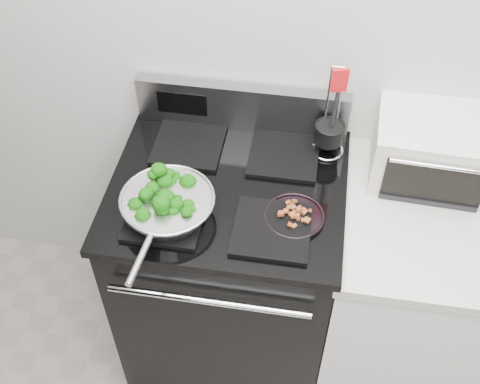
% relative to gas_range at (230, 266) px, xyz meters
% --- Properties ---
extents(back_wall, '(4.00, 0.02, 2.70)m').
position_rel_gas_range_xyz_m(back_wall, '(0.30, 0.34, 0.86)').
color(back_wall, beige).
rests_on(back_wall, ground).
extents(gas_range, '(0.79, 0.69, 1.13)m').
position_rel_gas_range_xyz_m(gas_range, '(0.00, 0.00, 0.00)').
color(gas_range, black).
rests_on(gas_range, floor).
extents(counter, '(0.62, 0.68, 0.92)m').
position_rel_gas_range_xyz_m(counter, '(0.68, -0.00, -0.03)').
color(counter, white).
rests_on(counter, floor).
extents(skillet, '(0.30, 0.48, 0.07)m').
position_rel_gas_range_xyz_m(skillet, '(-0.16, -0.16, 0.51)').
color(skillet, silver).
rests_on(skillet, gas_range).
extents(broccoli_pile, '(0.24, 0.24, 0.08)m').
position_rel_gas_range_xyz_m(broccoli_pile, '(-0.16, -0.16, 0.53)').
color(broccoli_pile, '#073304').
rests_on(broccoli_pile, skillet).
extents(bacon_plate, '(0.19, 0.19, 0.04)m').
position_rel_gas_range_xyz_m(bacon_plate, '(0.23, -0.11, 0.48)').
color(bacon_plate, black).
rests_on(bacon_plate, gas_range).
extents(utensil_holder, '(0.12, 0.12, 0.36)m').
position_rel_gas_range_xyz_m(utensil_holder, '(0.32, 0.22, 0.53)').
color(utensil_holder, silver).
rests_on(utensil_holder, gas_range).
extents(toaster_oven, '(0.41, 0.32, 0.23)m').
position_rel_gas_range_xyz_m(toaster_oven, '(0.67, 0.19, 0.55)').
color(toaster_oven, silver).
rests_on(toaster_oven, counter).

